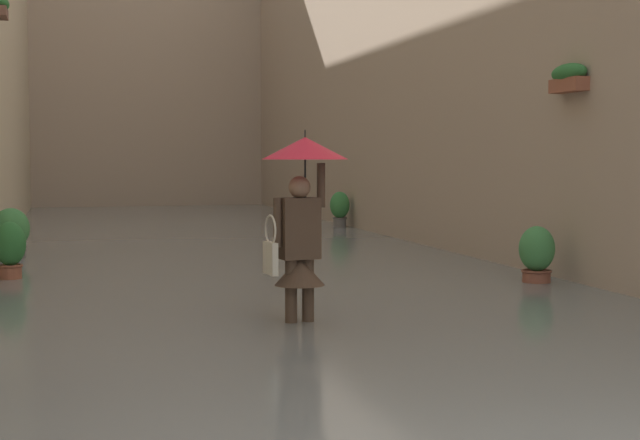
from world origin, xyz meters
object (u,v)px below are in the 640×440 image
Objects in this scene: person_wading at (302,203)px; potted_plant_far_left at (537,258)px; potted_plant_mid_left at (340,210)px; potted_plant_far_right at (11,235)px; potted_plant_mid_right at (10,252)px.

potted_plant_far_left is at bearing -150.78° from person_wading.
person_wading is 2.27× the size of potted_plant_far_left.
potted_plant_mid_left reaches higher than potted_plant_far_left.
potted_plant_far_right is 2.77m from potted_plant_mid_right.
person_wading is at bearing 29.22° from potted_plant_far_left.
potted_plant_far_left is at bearing 144.24° from potted_plant_far_right.
potted_plant_far_right is (6.83, -4.92, 0.05)m from potted_plant_far_left.
potted_plant_far_right is (3.16, -6.97, -0.82)m from person_wading.
person_wading is at bearing 114.37° from potted_plant_far_right.
person_wading is 4.30m from potted_plant_far_left.
potted_plant_mid_right is at bearing 48.33° from potted_plant_mid_left.
potted_plant_mid_right is (-0.15, 2.77, -0.01)m from potted_plant_far_right.
potted_plant_far_left is (-3.67, -2.05, -0.86)m from person_wading.
potted_plant_mid_right is (6.68, -2.15, 0.04)m from potted_plant_far_left.
potted_plant_far_right is at bearing -35.76° from potted_plant_far_left.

